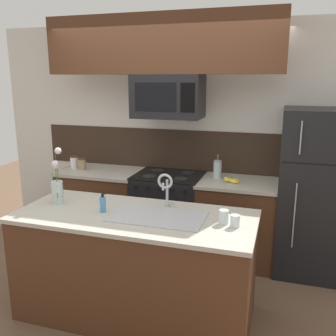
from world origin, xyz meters
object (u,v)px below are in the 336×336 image
(storage_jar_tall, at_px, (74,162))
(sink_faucet, at_px, (166,186))
(storage_jar_medium, at_px, (82,164))
(flower_vase, at_px, (57,188))
(dish_soap_bottle, at_px, (103,204))
(drinking_glass, at_px, (224,217))
(banana_bunch, at_px, (232,180))
(refrigerator, at_px, (321,193))
(microwave, at_px, (168,96))
(stove_range, at_px, (169,213))
(french_press, at_px, (217,169))
(spare_glass, at_px, (235,221))

(storage_jar_tall, relative_size, sink_faucet, 0.48)
(storage_jar_medium, xyz_separation_m, flower_vase, (0.45, -1.18, 0.08))
(dish_soap_bottle, relative_size, drinking_glass, 1.51)
(storage_jar_medium, xyz_separation_m, banana_bunch, (1.81, -0.04, -0.05))
(refrigerator, bearing_deg, sink_faucet, -141.32)
(microwave, xyz_separation_m, drinking_glass, (0.82, -1.21, -0.83))
(storage_jar_tall, height_order, drinking_glass, storage_jar_tall)
(storage_jar_tall, bearing_deg, stove_range, -0.59)
(banana_bunch, distance_m, flower_vase, 1.79)
(stove_range, distance_m, french_press, 0.77)
(drinking_glass, bearing_deg, french_press, 102.24)
(storage_jar_tall, relative_size, dish_soap_bottle, 0.89)
(sink_faucet, distance_m, drinking_glass, 0.58)
(microwave, bearing_deg, banana_bunch, -3.09)
(banana_bunch, distance_m, dish_soap_bottle, 1.51)
(storage_jar_tall, bearing_deg, refrigerator, 0.15)
(storage_jar_tall, bearing_deg, french_press, 1.55)
(storage_jar_medium, xyz_separation_m, dish_soap_bottle, (0.92, -1.25, 0.00))
(drinking_glass, bearing_deg, spare_glass, -23.54)
(stove_range, bearing_deg, storage_jar_medium, -178.82)
(sink_faucet, bearing_deg, spare_glass, -21.27)
(stove_range, xyz_separation_m, drinking_glass, (0.82, -1.23, 0.50))
(sink_faucet, relative_size, dish_soap_bottle, 1.85)
(banana_bunch, distance_m, drinking_glass, 1.18)
(sink_faucet, height_order, drinking_glass, sink_faucet)
(refrigerator, xyz_separation_m, spare_glass, (-0.70, -1.29, 0.11))
(microwave, bearing_deg, stove_range, 90.16)
(refrigerator, distance_m, dish_soap_bottle, 2.21)
(banana_bunch, relative_size, drinking_glass, 1.74)
(microwave, bearing_deg, drinking_glass, -55.80)
(banana_bunch, relative_size, dish_soap_bottle, 1.15)
(stove_range, distance_m, refrigerator, 1.66)
(spare_glass, xyz_separation_m, flower_vase, (-1.56, 0.07, 0.10))
(storage_jar_tall, xyz_separation_m, french_press, (1.76, 0.05, 0.03))
(stove_range, distance_m, storage_jar_tall, 1.32)
(banana_bunch, relative_size, spare_glass, 2.03)
(french_press, height_order, dish_soap_bottle, french_press)
(banana_bunch, xyz_separation_m, sink_faucet, (-0.43, -0.97, 0.18))
(storage_jar_tall, bearing_deg, drinking_glass, -31.42)
(dish_soap_bottle, xyz_separation_m, spare_glass, (1.08, 0.00, -0.02))
(spare_glass, bearing_deg, stove_range, 125.72)
(microwave, relative_size, refrigerator, 0.44)
(dish_soap_bottle, bearing_deg, microwave, 82.37)
(storage_jar_medium, relative_size, sink_faucet, 0.44)
(sink_faucet, xyz_separation_m, drinking_glass, (0.53, -0.20, -0.14))
(microwave, distance_m, refrigerator, 1.87)
(storage_jar_tall, height_order, banana_bunch, storage_jar_tall)
(drinking_glass, bearing_deg, stove_range, 123.75)
(microwave, distance_m, storage_jar_tall, 1.46)
(french_press, bearing_deg, sink_faucet, -102.72)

